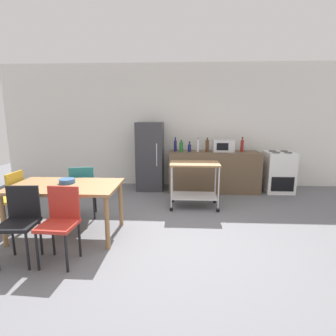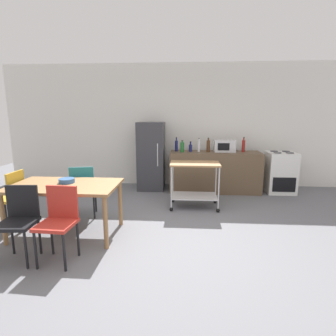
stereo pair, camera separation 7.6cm
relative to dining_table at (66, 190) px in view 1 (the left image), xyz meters
name	(u,v)px [view 1 (the left image)]	position (x,y,z in m)	size (l,w,h in m)	color
ground_plane	(167,242)	(1.45, -0.16, -0.67)	(12.00, 12.00, 0.00)	slate
back_wall	(175,126)	(1.45, 3.04, 0.78)	(8.40, 0.12, 2.90)	silver
kitchen_counter	(214,172)	(2.35, 2.44, -0.22)	(2.00, 0.64, 0.90)	brown
dining_table	(66,190)	(0.00, 0.00, 0.00)	(1.50, 0.90, 0.75)	olive
chair_teal	(83,188)	(0.00, 0.66, -0.15)	(0.49, 0.49, 0.89)	#1E666B
chair_black	(20,219)	(-0.25, -0.70, -0.15)	(0.43, 0.43, 0.89)	black
chair_mustard	(9,196)	(-0.94, 0.14, -0.15)	(0.41, 0.41, 0.89)	gold
chair_red	(60,219)	(0.23, -0.70, -0.15)	(0.42, 0.42, 0.89)	#B72D23
stove_oven	(278,172)	(3.80, 2.46, -0.22)	(0.60, 0.61, 0.92)	white
refrigerator	(150,156)	(0.90, 2.54, 0.10)	(0.60, 0.63, 1.55)	#333338
kitchen_cart	(194,177)	(1.87, 1.30, -0.10)	(0.91, 0.57, 0.85)	olive
bottle_sesame_oil	(175,146)	(1.48, 2.49, 0.36)	(0.06, 0.06, 0.32)	navy
bottle_sparkling_water	(181,147)	(1.62, 2.37, 0.34)	(0.08, 0.08, 0.26)	#1E6628
bottle_hot_sauce	(189,148)	(1.80, 2.44, 0.32)	(0.07, 0.07, 0.23)	navy
bottle_wine	(198,146)	(1.99, 2.45, 0.36)	(0.06, 0.06, 0.30)	silver
bottle_soy_sauce	(207,146)	(2.19, 2.42, 0.37)	(0.08, 0.08, 0.32)	#4C2D19
microwave	(223,146)	(2.56, 2.50, 0.36)	(0.46, 0.35, 0.26)	silver
bottle_olive_oil	(242,146)	(2.97, 2.49, 0.37)	(0.07, 0.07, 0.33)	maroon
fruit_bowl	(67,181)	(-0.01, 0.10, 0.11)	(0.22, 0.22, 0.06)	#33598C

